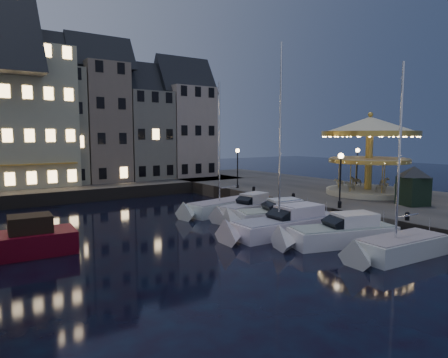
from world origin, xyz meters
TOP-DOWN VIEW (x-y plane):
  - ground at (0.00, 0.00)m, footprint 160.00×160.00m
  - quay_east at (14.00, 6.00)m, footprint 16.00×56.00m
  - quay_north at (-8.00, 28.00)m, footprint 44.00×12.00m
  - quaywall_e at (6.00, 6.00)m, footprint 0.15×44.00m
  - quaywall_n at (-6.00, 22.00)m, footprint 48.00×0.15m
  - streetlamp_b at (7.20, 1.00)m, footprint 0.44×0.44m
  - streetlamp_c at (7.20, 14.50)m, footprint 0.44×0.44m
  - streetlamp_d at (18.50, 8.00)m, footprint 0.44×0.44m
  - bollard_a at (6.60, -5.00)m, footprint 0.30×0.30m
  - bollard_b at (6.60, 0.50)m, footprint 0.30×0.30m
  - bollard_c at (6.60, 5.50)m, footprint 0.30×0.30m
  - bollard_d at (6.60, 11.00)m, footprint 0.30×0.30m
  - townhouse_nc at (-8.00, 30.00)m, footprint 6.82×8.00m
  - townhouse_nd at (-2.25, 30.00)m, footprint 5.50×8.00m
  - townhouse_ne at (3.20, 30.00)m, footprint 6.16×8.00m
  - townhouse_nf at (9.25, 30.00)m, footprint 6.82×8.00m
  - motorboat_a at (2.29, -6.92)m, footprint 6.78×2.58m
  - motorboat_b at (1.87, -3.23)m, footprint 7.89×4.30m
  - motorboat_c at (0.89, 0.54)m, footprint 9.47×2.74m
  - motorboat_d at (2.23, 3.38)m, footprint 7.04×4.10m
  - motorboat_e at (2.31, 6.67)m, footprint 6.98×3.37m
  - motorboat_f at (1.51, 9.22)m, footprint 8.64×3.61m
  - red_fishing_boat at (-15.56, 5.53)m, footprint 7.96×3.24m
  - carousel at (14.65, 3.81)m, footprint 8.80×8.80m
  - ticket_kiosk at (12.38, -1.98)m, footprint 3.02×3.02m

SIDE VIEW (x-z plane):
  - ground at x=0.00m, z-range 0.00..0.00m
  - motorboat_f at x=1.51m, z-range -5.18..6.24m
  - motorboat_a at x=2.29m, z-range -5.07..6.15m
  - motorboat_e at x=2.31m, z-range -0.44..1.71m
  - motorboat_d at x=2.23m, z-range -0.44..1.71m
  - motorboat_b at x=1.87m, z-range -0.43..1.72m
  - quay_east at x=14.00m, z-range 0.00..1.30m
  - quay_north at x=-8.00m, z-range 0.00..1.30m
  - quaywall_e at x=6.00m, z-range 0.00..1.30m
  - quaywall_n at x=-6.00m, z-range 0.00..1.30m
  - motorboat_c at x=0.89m, z-range -5.61..6.97m
  - red_fishing_boat at x=-15.56m, z-range -2.32..3.72m
  - bollard_a at x=6.60m, z-range 1.32..1.89m
  - bollard_b at x=6.60m, z-range 1.32..1.89m
  - bollard_c at x=6.60m, z-range 1.32..1.89m
  - bollard_d at x=6.60m, z-range 1.32..1.89m
  - ticket_kiosk at x=12.38m, z-range 1.63..5.18m
  - streetlamp_b at x=7.20m, z-range 1.93..6.10m
  - streetlamp_c at x=7.20m, z-range 1.93..6.10m
  - streetlamp_d at x=18.50m, z-range 1.93..6.10m
  - carousel at x=14.65m, z-range 2.52..10.22m
  - townhouse_ne at x=3.20m, z-range 1.38..14.18m
  - townhouse_nf at x=9.25m, z-range 1.38..15.18m
  - townhouse_nc at x=-8.00m, z-range 1.38..16.18m
  - townhouse_nd at x=-2.25m, z-range 1.38..17.18m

